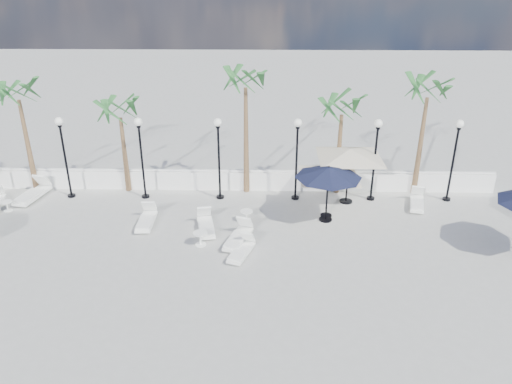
{
  "coord_description": "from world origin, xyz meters",
  "views": [
    {
      "loc": [
        2.12,
        -14.5,
        10.01
      ],
      "look_at": [
        1.73,
        3.94,
        1.5
      ],
      "focal_mm": 35.0,
      "sensor_mm": 36.0,
      "label": 1
    }
  ],
  "objects_px": {
    "parasol_navy_mid": "(329,173)",
    "parasol_cream_sq_a": "(329,169)",
    "lounger_2": "(33,193)",
    "lounger_6": "(242,250)",
    "lounger_7": "(417,202)",
    "lounger_3": "(146,220)",
    "parasol_cream_sq_b": "(350,149)",
    "lounger_5": "(238,237)",
    "lounger_4": "(206,225)"
  },
  "relations": [
    {
      "from": "lounger_5",
      "to": "parasol_cream_sq_b",
      "type": "xyz_separation_m",
      "value": [
        4.74,
        3.75,
        2.32
      ]
    },
    {
      "from": "lounger_6",
      "to": "lounger_7",
      "type": "height_order",
      "value": "lounger_7"
    },
    {
      "from": "lounger_4",
      "to": "parasol_cream_sq_a",
      "type": "distance_m",
      "value": 5.6
    },
    {
      "from": "lounger_7",
      "to": "parasol_cream_sq_a",
      "type": "xyz_separation_m",
      "value": [
        -4.18,
        -1.01,
        1.97
      ]
    },
    {
      "from": "lounger_2",
      "to": "lounger_3",
      "type": "bearing_deg",
      "value": -11.96
    },
    {
      "from": "parasol_navy_mid",
      "to": "parasol_cream_sq_b",
      "type": "height_order",
      "value": "parasol_cream_sq_b"
    },
    {
      "from": "lounger_2",
      "to": "parasol_cream_sq_b",
      "type": "relative_size",
      "value": 0.41
    },
    {
      "from": "lounger_7",
      "to": "parasol_cream_sq_a",
      "type": "distance_m",
      "value": 4.73
    },
    {
      "from": "parasol_navy_mid",
      "to": "lounger_6",
      "type": "bearing_deg",
      "value": -139.97
    },
    {
      "from": "parasol_cream_sq_a",
      "to": "parasol_cream_sq_b",
      "type": "xyz_separation_m",
      "value": [
        1.06,
        1.42,
        0.37
      ]
    },
    {
      "from": "lounger_3",
      "to": "lounger_5",
      "type": "distance_m",
      "value": 4.17
    },
    {
      "from": "parasol_cream_sq_a",
      "to": "parasol_cream_sq_b",
      "type": "relative_size",
      "value": 0.87
    },
    {
      "from": "lounger_3",
      "to": "lounger_6",
      "type": "relative_size",
      "value": 1.08
    },
    {
      "from": "parasol_cream_sq_a",
      "to": "lounger_4",
      "type": "bearing_deg",
      "value": -164.52
    },
    {
      "from": "parasol_navy_mid",
      "to": "parasol_cream_sq_a",
      "type": "bearing_deg",
      "value": 80.61
    },
    {
      "from": "lounger_6",
      "to": "parasol_navy_mid",
      "type": "bearing_deg",
      "value": 59.53
    },
    {
      "from": "lounger_4",
      "to": "lounger_5",
      "type": "bearing_deg",
      "value": -45.36
    },
    {
      "from": "parasol_cream_sq_a",
      "to": "parasol_cream_sq_b",
      "type": "height_order",
      "value": "parasol_cream_sq_b"
    },
    {
      "from": "lounger_3",
      "to": "lounger_7",
      "type": "relative_size",
      "value": 1.0
    },
    {
      "from": "lounger_2",
      "to": "lounger_5",
      "type": "xyz_separation_m",
      "value": [
        9.76,
        -3.78,
        -0.03
      ]
    },
    {
      "from": "lounger_4",
      "to": "parasol_cream_sq_a",
      "type": "height_order",
      "value": "parasol_cream_sq_a"
    },
    {
      "from": "lounger_6",
      "to": "lounger_2",
      "type": "bearing_deg",
      "value": 174.03
    },
    {
      "from": "parasol_navy_mid",
      "to": "parasol_cream_sq_a",
      "type": "relative_size",
      "value": 0.58
    },
    {
      "from": "lounger_7",
      "to": "parasol_cream_sq_a",
      "type": "height_order",
      "value": "parasol_cream_sq_a"
    },
    {
      "from": "lounger_7",
      "to": "parasol_cream_sq_a",
      "type": "bearing_deg",
      "value": -151.66
    },
    {
      "from": "parasol_cream_sq_a",
      "to": "lounger_5",
      "type": "bearing_deg",
      "value": -147.67
    },
    {
      "from": "parasol_navy_mid",
      "to": "parasol_cream_sq_a",
      "type": "distance_m",
      "value": 0.39
    },
    {
      "from": "lounger_6",
      "to": "parasol_cream_sq_a",
      "type": "xyz_separation_m",
      "value": [
        3.51,
        3.28,
        1.98
      ]
    },
    {
      "from": "lounger_6",
      "to": "parasol_cream_sq_a",
      "type": "height_order",
      "value": "parasol_cream_sq_a"
    },
    {
      "from": "lounger_3",
      "to": "parasol_cream_sq_b",
      "type": "distance_m",
      "value": 9.29
    },
    {
      "from": "lounger_2",
      "to": "parasol_cream_sq_a",
      "type": "height_order",
      "value": "parasol_cream_sq_a"
    },
    {
      "from": "lounger_3",
      "to": "lounger_5",
      "type": "bearing_deg",
      "value": -20.78
    },
    {
      "from": "lounger_3",
      "to": "parasol_cream_sq_b",
      "type": "height_order",
      "value": "parasol_cream_sq_b"
    },
    {
      "from": "lounger_2",
      "to": "parasol_navy_mid",
      "type": "bearing_deg",
      "value": 2.59
    },
    {
      "from": "lounger_4",
      "to": "lounger_5",
      "type": "distance_m",
      "value": 1.66
    },
    {
      "from": "lounger_2",
      "to": "lounger_7",
      "type": "xyz_separation_m",
      "value": [
        17.62,
        -0.43,
        -0.05
      ]
    },
    {
      "from": "lounger_6",
      "to": "parasol_cream_sq_b",
      "type": "height_order",
      "value": "parasol_cream_sq_b"
    },
    {
      "from": "parasol_cream_sq_a",
      "to": "lounger_2",
      "type": "bearing_deg",
      "value": 173.85
    },
    {
      "from": "lounger_5",
      "to": "parasol_cream_sq_b",
      "type": "distance_m",
      "value": 6.48
    },
    {
      "from": "parasol_navy_mid",
      "to": "parasol_cream_sq_a",
      "type": "height_order",
      "value": "parasol_navy_mid"
    },
    {
      "from": "lounger_2",
      "to": "lounger_4",
      "type": "bearing_deg",
      "value": -8.41
    },
    {
      "from": "lounger_7",
      "to": "lounger_5",
      "type": "bearing_deg",
      "value": -142.26
    },
    {
      "from": "lounger_6",
      "to": "lounger_7",
      "type": "bearing_deg",
      "value": 48.66
    },
    {
      "from": "lounger_2",
      "to": "lounger_5",
      "type": "height_order",
      "value": "lounger_2"
    },
    {
      "from": "lounger_5",
      "to": "lounger_7",
      "type": "relative_size",
      "value": 1.08
    },
    {
      "from": "lounger_3",
      "to": "lounger_5",
      "type": "height_order",
      "value": "lounger_5"
    },
    {
      "from": "lounger_3",
      "to": "lounger_5",
      "type": "xyz_separation_m",
      "value": [
        3.93,
        -1.38,
        0.01
      ]
    },
    {
      "from": "lounger_3",
      "to": "parasol_cream_sq_a",
      "type": "height_order",
      "value": "parasol_cream_sq_a"
    },
    {
      "from": "lounger_3",
      "to": "parasol_navy_mid",
      "type": "xyz_separation_m",
      "value": [
        7.55,
        0.57,
        1.96
      ]
    },
    {
      "from": "lounger_4",
      "to": "parasol_cream_sq_a",
      "type": "bearing_deg",
      "value": 4.03
    }
  ]
}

